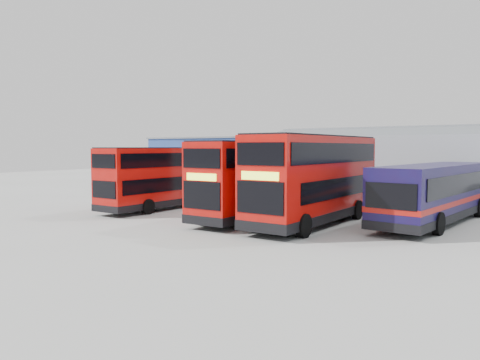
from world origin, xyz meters
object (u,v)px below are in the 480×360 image
double_decker_right (315,180)px  panel_van (135,177)px  office_block (218,162)px  double_decker_centre (259,180)px  double_decker_left (162,178)px  maintenance_shed (453,167)px  single_decker_blue (434,195)px

double_decker_right → panel_van: size_ratio=2.03×
office_block → double_decker_right: bearing=-39.0°
double_decker_centre → office_block: bearing=133.0°
double_decker_centre → double_decker_left: bearing=179.5°
double_decker_left → double_decker_right: size_ratio=0.87×
double_decker_centre → double_decker_right: (3.50, 0.23, 0.15)m
maintenance_shed → double_decker_right: maintenance_shed is taller
maintenance_shed → double_decker_left: (-14.61, -17.37, -0.55)m
office_block → double_decker_left: (7.39, -15.36, -0.53)m
double_decker_right → maintenance_shed: bearing=77.4°
double_decker_centre → double_decker_right: bearing=2.2°
maintenance_shed → double_decker_right: size_ratio=2.69×
double_decker_centre → panel_van: size_ratio=1.91×
maintenance_shed → double_decker_left: 22.70m
office_block → double_decker_centre: office_block is taller
double_decker_centre → double_decker_right: 3.51m
office_block → double_decker_left: size_ratio=1.25×
office_block → maintenance_shed: size_ratio=0.40×
double_decker_centre → double_decker_right: size_ratio=0.94×
office_block → single_decker_blue: 26.25m
office_block → maintenance_shed: bearing=5.2°
office_block → maintenance_shed: maintenance_shed is taller
double_decker_left → double_decker_centre: bearing=179.9°
office_block → single_decker_blue: (23.70, -11.25, -0.99)m
double_decker_centre → single_decker_blue: size_ratio=0.89×
single_decker_blue → panel_van: single_decker_blue is taller
maintenance_shed → panel_van: size_ratio=5.48×
double_decker_right → panel_van: double_decker_right is taller
maintenance_shed → single_decker_blue: maintenance_shed is taller
single_decker_blue → office_block: bearing=-20.9°
panel_van → single_decker_blue: bearing=12.4°
double_decker_left → double_decker_right: double_decker_right is taller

